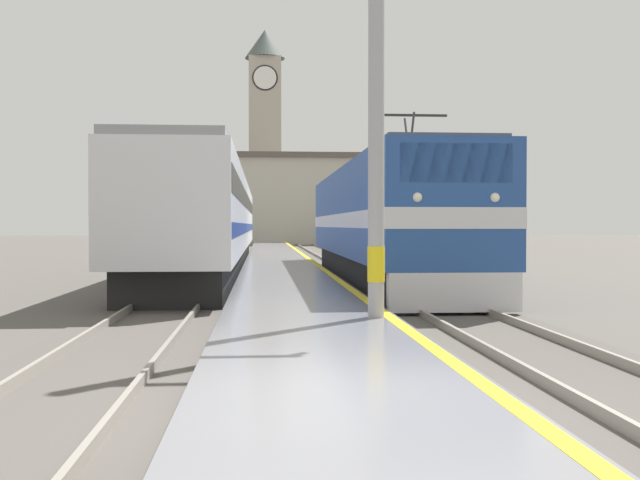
{
  "coord_description": "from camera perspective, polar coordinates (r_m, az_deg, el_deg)",
  "views": [
    {
      "loc": [
        -0.79,
        -7.02,
        1.86
      ],
      "look_at": [
        1.49,
        22.28,
        1.28
      ],
      "focal_mm": 42.0,
      "sensor_mm": 36.0,
      "label": 1
    }
  ],
  "objects": [
    {
      "name": "ground_plane",
      "position": [
        37.08,
        -3.22,
        -1.74
      ],
      "size": [
        200.0,
        200.0,
        0.0
      ],
      "primitive_type": "plane",
      "color": "#514C47"
    },
    {
      "name": "platform",
      "position": [
        32.08,
        -3.02,
        -1.92
      ],
      "size": [
        3.04,
        140.0,
        0.31
      ],
      "color": "slate",
      "rests_on": "ground"
    },
    {
      "name": "rail_track_near",
      "position": [
        32.31,
        2.53,
        -2.11
      ],
      "size": [
        2.83,
        140.0,
        0.16
      ],
      "color": "#514C47",
      "rests_on": "ground"
    },
    {
      "name": "rail_track_far",
      "position": [
        32.14,
        -8.18,
        -2.14
      ],
      "size": [
        2.83,
        140.0,
        0.16
      ],
      "color": "#514C47",
      "rests_on": "ground"
    },
    {
      "name": "locomotive_train",
      "position": [
        24.87,
        4.63,
        1.38
      ],
      "size": [
        2.92,
        19.61,
        4.82
      ],
      "color": "black",
      "rests_on": "ground"
    },
    {
      "name": "passenger_train",
      "position": [
        33.1,
        -8.07,
        1.57
      ],
      "size": [
        2.92,
        34.81,
        3.93
      ],
      "color": "black",
      "rests_on": "ground"
    },
    {
      "name": "catenary_mast",
      "position": [
        12.91,
        4.59,
        12.64
      ],
      "size": [
        2.3,
        0.29,
        8.38
      ],
      "color": "#9E9EA3",
      "rests_on": "platform"
    },
    {
      "name": "clock_tower",
      "position": [
        81.54,
        -4.21,
        8.38
      ],
      "size": [
        4.27,
        4.27,
        22.86
      ],
      "color": "#ADA393",
      "rests_on": "ground"
    },
    {
      "name": "station_building",
      "position": [
        73.02,
        -1.36,
        3.1
      ],
      "size": [
        27.97,
        7.18,
        8.69
      ],
      "color": "#B7B2A3",
      "rests_on": "ground"
    }
  ]
}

